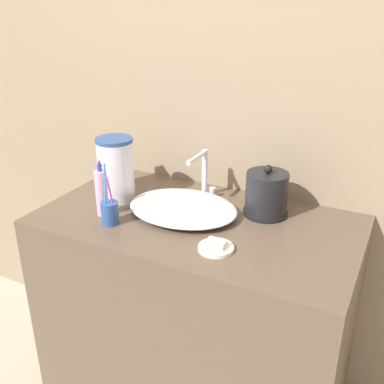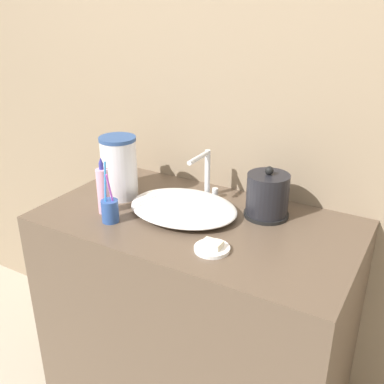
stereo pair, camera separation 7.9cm
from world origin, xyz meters
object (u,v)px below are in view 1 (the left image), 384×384
(faucet, at_px, (204,172))
(shampoo_bottle, at_px, (102,192))
(water_pitcher, at_px, (116,169))
(electric_kettle, at_px, (266,195))
(toothbrush_cup, at_px, (110,212))
(lotion_bottle, at_px, (122,165))

(faucet, relative_size, shampoo_bottle, 0.90)
(shampoo_bottle, relative_size, water_pitcher, 0.87)
(electric_kettle, bearing_deg, toothbrush_cup, -145.27)
(electric_kettle, relative_size, lotion_bottle, 0.91)
(electric_kettle, height_order, toothbrush_cup, toothbrush_cup)
(toothbrush_cup, bearing_deg, lotion_bottle, 118.10)
(lotion_bottle, relative_size, water_pitcher, 0.85)
(toothbrush_cup, relative_size, water_pitcher, 0.89)
(water_pitcher, bearing_deg, shampoo_bottle, -74.91)
(lotion_bottle, bearing_deg, electric_kettle, 0.94)
(electric_kettle, relative_size, water_pitcher, 0.78)
(electric_kettle, relative_size, shampoo_bottle, 0.89)
(electric_kettle, distance_m, shampoo_bottle, 0.59)
(shampoo_bottle, bearing_deg, faucet, 48.89)
(electric_kettle, bearing_deg, lotion_bottle, -179.06)
(toothbrush_cup, bearing_deg, shampoo_bottle, 144.73)
(electric_kettle, distance_m, toothbrush_cup, 0.56)
(faucet, bearing_deg, shampoo_bottle, -131.11)
(faucet, height_order, toothbrush_cup, toothbrush_cup)
(electric_kettle, bearing_deg, faucet, 174.03)
(shampoo_bottle, distance_m, water_pitcher, 0.15)
(electric_kettle, height_order, lotion_bottle, lotion_bottle)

